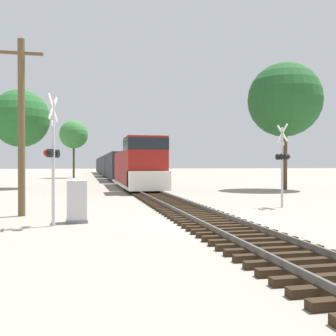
# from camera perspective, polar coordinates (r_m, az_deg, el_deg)

# --- Properties ---
(ground_plane) EXTENTS (400.00, 400.00, 0.00)m
(ground_plane) POSITION_cam_1_polar(r_m,az_deg,el_deg) (14.88, 6.09, -8.00)
(ground_plane) COLOR gray
(rail_track_bed) EXTENTS (2.60, 160.00, 0.31)m
(rail_track_bed) POSITION_cam_1_polar(r_m,az_deg,el_deg) (14.86, 6.09, -7.48)
(rail_track_bed) COLOR black
(rail_track_bed) RESTS_ON ground
(freight_train) EXTENTS (3.08, 86.31, 4.34)m
(freight_train) POSITION_cam_1_polar(r_m,az_deg,el_deg) (70.43, -8.25, 0.30)
(freight_train) COLOR maroon
(freight_train) RESTS_ON ground
(crossing_signal_near) EXTENTS (0.53, 1.01, 4.68)m
(crossing_signal_near) POSITION_cam_1_polar(r_m,az_deg,el_deg) (14.60, -16.41, 1.86)
(crossing_signal_near) COLOR #B7B7BC
(crossing_signal_near) RESTS_ON ground
(crossing_signal_far) EXTENTS (0.40, 1.01, 4.27)m
(crossing_signal_far) POSITION_cam_1_polar(r_m,az_deg,el_deg) (20.96, 16.31, 1.24)
(crossing_signal_far) COLOR #B7B7BC
(crossing_signal_far) RESTS_ON ground
(relay_cabinet) EXTENTS (0.81, 0.71, 1.59)m
(relay_cabinet) POSITION_cam_1_polar(r_m,az_deg,el_deg) (15.33, -13.06, -4.80)
(relay_cabinet) COLOR slate
(relay_cabinet) RESTS_ON ground
(utility_pole) EXTENTS (1.80, 0.30, 7.54)m
(utility_pole) POSITION_cam_1_polar(r_m,az_deg,el_deg) (17.93, -20.50, 5.88)
(utility_pole) COLOR brown
(utility_pole) RESTS_ON ground
(tree_far_right) EXTENTS (6.46, 6.46, 11.11)m
(tree_far_right) POSITION_cam_1_polar(r_m,az_deg,el_deg) (36.38, 16.58, 9.43)
(tree_far_right) COLOR #473521
(tree_far_right) RESTS_ON ground
(tree_mid_background) EXTENTS (5.30, 5.30, 9.11)m
(tree_mid_background) POSITION_cam_1_polar(r_m,az_deg,el_deg) (38.89, -20.61, 6.74)
(tree_mid_background) COLOR brown
(tree_mid_background) RESTS_ON ground
(tree_deep_background) EXTENTS (4.63, 4.63, 9.48)m
(tree_deep_background) POSITION_cam_1_polar(r_m,az_deg,el_deg) (66.47, -13.53, 4.75)
(tree_deep_background) COLOR #473521
(tree_deep_background) RESTS_ON ground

